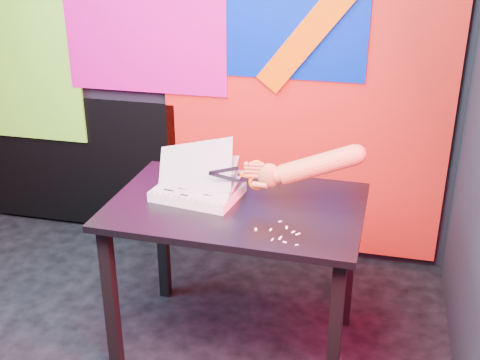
# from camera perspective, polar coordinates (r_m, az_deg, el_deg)

# --- Properties ---
(room) EXTENTS (3.01, 3.01, 2.71)m
(room) POSITION_cam_1_polar(r_m,az_deg,el_deg) (2.09, -17.83, 7.87)
(room) COLOR black
(room) RESTS_ON ground
(backdrop) EXTENTS (2.88, 0.05, 2.08)m
(backdrop) POSITION_cam_1_polar(r_m,az_deg,el_deg) (3.46, -3.82, 8.18)
(backdrop) COLOR red
(backdrop) RESTS_ON ground
(work_table) EXTENTS (1.09, 0.74, 0.75)m
(work_table) POSITION_cam_1_polar(r_m,az_deg,el_deg) (2.63, -0.32, -4.25)
(work_table) COLOR black
(work_table) RESTS_ON ground
(printout_stack) EXTENTS (0.40, 0.31, 0.27)m
(printout_stack) POSITION_cam_1_polar(r_m,az_deg,el_deg) (2.64, -4.04, -1.01)
(printout_stack) COLOR white
(printout_stack) RESTS_ON work_table
(scissors) EXTENTS (0.24, 0.04, 0.13)m
(scissors) POSITION_cam_1_polar(r_m,az_deg,el_deg) (2.50, 1.20, 0.49)
(scissors) COLOR #9497B8
(scissors) RESTS_ON printout_stack
(hand_forearm) EXTENTS (0.48, 0.13, 0.20)m
(hand_forearm) POSITION_cam_1_polar(r_m,az_deg,el_deg) (2.48, 6.66, 1.28)
(hand_forearm) COLOR #9E5A43
(hand_forearm) RESTS_ON work_table
(paper_clippings) EXTENTS (0.19, 0.18, 0.00)m
(paper_clippings) POSITION_cam_1_polar(r_m,az_deg,el_deg) (2.35, 3.91, -5.06)
(paper_clippings) COLOR white
(paper_clippings) RESTS_ON work_table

